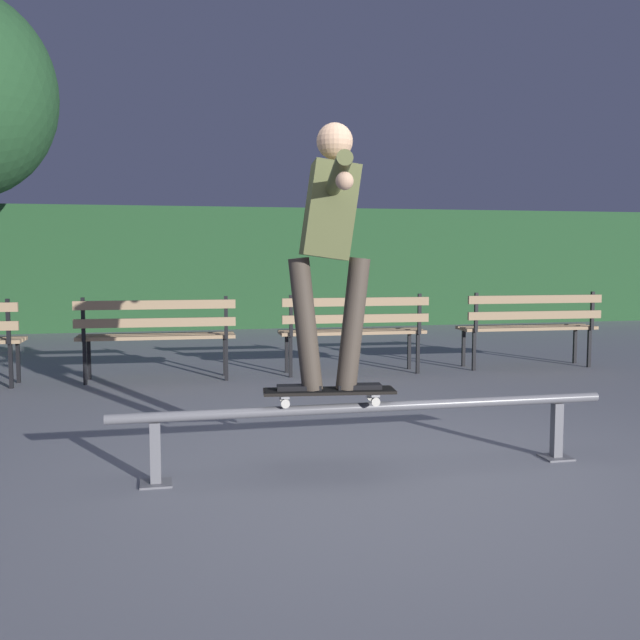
{
  "coord_description": "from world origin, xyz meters",
  "views": [
    {
      "loc": [
        -1.23,
        -4.1,
        1.31
      ],
      "look_at": [
        -0.12,
        0.92,
        0.85
      ],
      "focal_mm": 41.57,
      "sensor_mm": 36.0,
      "label": 1
    }
  ],
  "objects": [
    {
      "name": "ground_plane",
      "position": [
        0.0,
        0.0,
        0.0
      ],
      "size": [
        90.0,
        90.0,
        0.0
      ],
      "primitive_type": "plane",
      "color": "slate"
    },
    {
      "name": "park_bench_right_center",
      "position": [
        0.85,
        3.63,
        0.54
      ],
      "size": [
        1.62,
        0.48,
        0.88
      ],
      "color": "black",
      "rests_on": "ground"
    },
    {
      "name": "hedge_backdrop",
      "position": [
        0.0,
        9.31,
        1.06
      ],
      "size": [
        24.0,
        1.2,
        2.12
      ],
      "primitive_type": "cube",
      "color": "#234C28",
      "rests_on": "ground"
    },
    {
      "name": "skateboarder",
      "position": [
        -0.24,
        0.12,
        1.43
      ],
      "size": [
        0.63,
        1.4,
        1.56
      ],
      "color": "black",
      "rests_on": "skateboard"
    },
    {
      "name": "park_bench_left_center",
      "position": [
        -1.24,
        3.63,
        0.54
      ],
      "size": [
        1.62,
        0.48,
        0.88
      ],
      "color": "black",
      "rests_on": "ground"
    },
    {
      "name": "grind_rail",
      "position": [
        0.0,
        0.12,
        0.33
      ],
      "size": [
        3.06,
        0.18,
        0.42
      ],
      "color": "slate",
      "rests_on": "ground"
    },
    {
      "name": "skateboard",
      "position": [
        -0.24,
        0.12,
        0.49
      ],
      "size": [
        0.8,
        0.29,
        0.09
      ],
      "color": "black",
      "rests_on": "grind_rail"
    },
    {
      "name": "park_bench_rightmost",
      "position": [
        2.95,
        3.63,
        0.54
      ],
      "size": [
        1.62,
        0.48,
        0.88
      ],
      "color": "black",
      "rests_on": "ground"
    }
  ]
}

